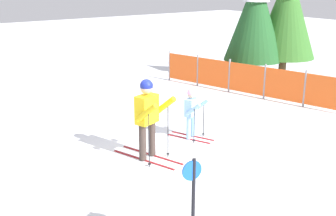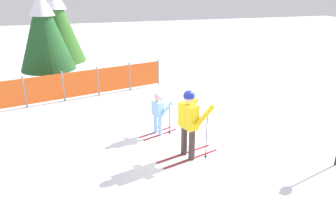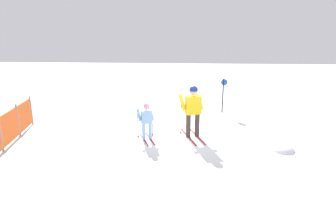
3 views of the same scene
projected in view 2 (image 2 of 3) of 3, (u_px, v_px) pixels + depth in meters
The scene contains 6 objects.
ground_plane at pixel (178, 152), 8.46m from camera, with size 60.00×60.00×0.00m, color white.
skier_adult at pixel (189, 118), 7.89m from camera, with size 1.68×0.94×1.75m.
skier_child at pixel (158, 110), 9.25m from camera, with size 1.17×0.74×1.23m.
safety_fence at pixel (81, 83), 12.28m from camera, with size 6.48×1.69×1.13m.
conifer_far at pixel (56, 22), 13.77m from camera, with size 2.24×2.24×4.15m.
conifer_near at pixel (44, 28), 12.64m from camera, with size 2.13×2.13×3.95m.
Camera 2 is at (-2.32, -7.12, 4.11)m, focal length 35.00 mm.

